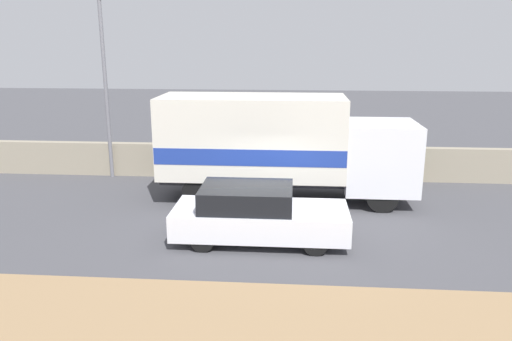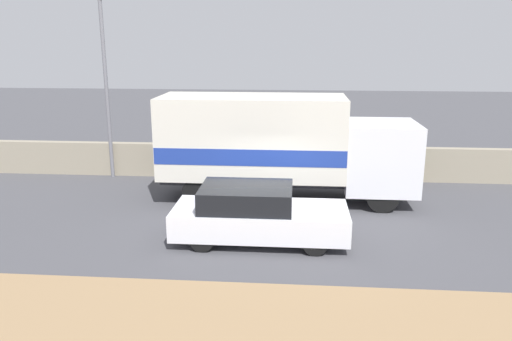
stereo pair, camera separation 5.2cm
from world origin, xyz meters
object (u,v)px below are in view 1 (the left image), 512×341
object	(u,v)px
car_hatchback	(257,214)
pedestrian	(413,160)
street_lamp	(105,73)
box_truck	(278,144)

from	to	relation	value
car_hatchback	pedestrian	size ratio (longest dim) A/B	2.52
pedestrian	street_lamp	bearing A→B (deg)	178.51
street_lamp	car_hatchback	size ratio (longest dim) A/B	1.50
box_truck	car_hatchback	bearing A→B (deg)	-96.49
box_truck	pedestrian	xyz separation A→B (m)	(4.87, 2.03, -0.94)
box_truck	street_lamp	bearing A→B (deg)	160.36
street_lamp	pedestrian	xyz separation A→B (m)	(11.40, -0.30, -3.04)
box_truck	pedestrian	bearing A→B (deg)	22.65
car_hatchback	pedestrian	distance (m)	7.71
car_hatchback	street_lamp	bearing A→B (deg)	135.95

